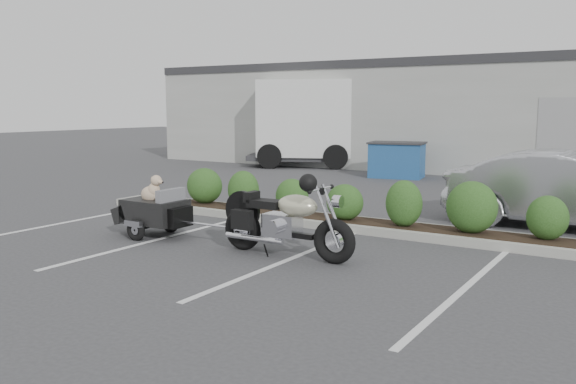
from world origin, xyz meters
The scene contains 8 objects.
ground centered at (0.00, 0.00, 0.00)m, with size 90.00×90.00×0.00m, color #38383A.
planter_kerb centered at (1.00, 2.20, 0.07)m, with size 12.00×1.00×0.15m, color #9E9E93.
building centered at (0.00, 17.00, 2.00)m, with size 26.00×10.00×4.00m, color #9EA099.
motorcycle centered at (1.04, -0.39, 0.54)m, with size 2.37×0.80×1.36m.
pet_trailer centered at (-1.74, -0.37, 0.48)m, with size 1.88×1.04×1.13m.
sedan centered at (4.43, 4.35, 0.73)m, with size 1.55×4.45×1.47m, color #ABACB3.
dumpster centered at (-1.55, 10.61, 0.59)m, with size 1.96×1.51×1.17m.
delivery_truck centered at (-4.77, 12.98, 1.59)m, with size 7.54×5.05×3.31m.
Camera 1 is at (5.98, -8.22, 2.31)m, focal length 38.00 mm.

